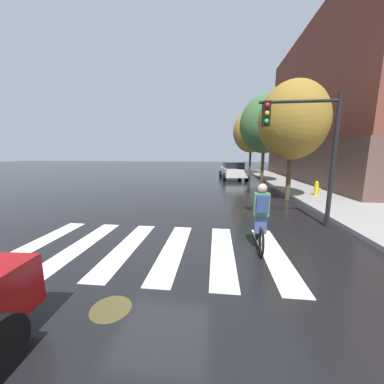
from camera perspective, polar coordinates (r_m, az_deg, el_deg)
The scene contains 10 objects.
ground_plane at distance 5.85m, azimuth -8.14°, elevation -14.45°, with size 120.00×120.00×0.00m, color black.
crosswalk_stripes at distance 5.92m, azimuth -10.93°, elevation -14.15°, with size 6.73×3.33×0.01m.
manhole_cover at distance 4.11m, azimuth -20.35°, elevation -26.55°, with size 0.64×0.64×0.01m, color #473D1E.
sedan_mid at distance 21.11m, azimuth 10.58°, elevation 5.58°, with size 2.52×4.81×1.61m.
cyclist at distance 5.77m, azimuth 17.43°, elevation -6.22°, with size 0.38×1.71×1.69m.
traffic_light_near at distance 8.04m, azimuth 27.94°, elevation 12.09°, with size 2.47×0.28×4.20m.
fire_hydrant at distance 13.71m, azimuth 29.61°, elevation 0.83°, with size 0.33×0.22×0.78m.
street_tree_near at distance 12.41m, azimuth 24.77°, elevation 16.44°, with size 3.32×3.32×5.90m.
street_tree_mid at distance 18.78m, azimuth 18.39°, elevation 16.27°, with size 3.84×3.84×6.82m.
street_tree_far at distance 25.98m, azimuth 15.18°, elevation 14.90°, with size 3.96×3.96×7.05m.
Camera 1 is at (1.38, -5.14, 2.42)m, focal length 20.51 mm.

